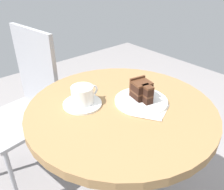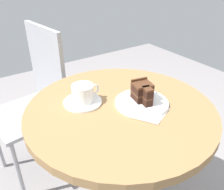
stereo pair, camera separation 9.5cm
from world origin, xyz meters
name	(u,v)px [view 1 (the left image)]	position (x,y,z in m)	size (l,w,h in m)	color
cafe_table	(121,129)	(0.00, 0.00, 0.60)	(0.76, 0.76, 0.71)	olive
saucer	(82,104)	(-0.11, 0.11, 0.72)	(0.16, 0.16, 0.01)	white
coffee_cup	(83,94)	(-0.10, 0.11, 0.76)	(0.12, 0.09, 0.07)	white
teaspoon	(76,109)	(-0.16, 0.08, 0.72)	(0.08, 0.07, 0.00)	#B7B7BC
cake_plate	(141,101)	(0.08, -0.03, 0.72)	(0.22, 0.22, 0.01)	white
cake_slice	(142,90)	(0.09, -0.02, 0.76)	(0.08, 0.11, 0.08)	black
fork	(130,98)	(0.06, 0.01, 0.73)	(0.04, 0.14, 0.00)	#B7B7BC
napkin	(150,110)	(0.07, -0.09, 0.72)	(0.17, 0.16, 0.00)	silver
cafe_chair	(28,99)	(-0.16, 0.60, 0.53)	(0.43, 0.43, 0.92)	#9E9EA3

